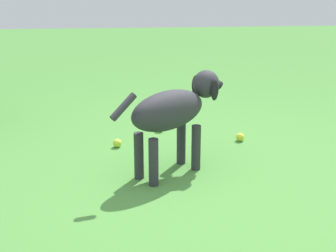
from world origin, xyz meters
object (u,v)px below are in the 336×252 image
Objects in this scene: dog at (174,110)px; tennis_ball_2 at (240,137)px; tennis_ball_1 at (160,128)px; tennis_ball_0 at (117,143)px.

dog is 0.90m from tennis_ball_2.
dog is 12.28× the size of tennis_ball_2.
tennis_ball_2 is (0.27, 0.62, 0.00)m from tennis_ball_1.
tennis_ball_1 is at bearing -113.67° from tennis_ball_2.
tennis_ball_0 is at bearing -86.28° from tennis_ball_2.
tennis_ball_1 is at bearing 133.81° from tennis_ball_0.
tennis_ball_2 is (-0.56, 0.58, -0.41)m from dog.
tennis_ball_0 is at bearing 90.91° from dog.
tennis_ball_1 is (-0.34, 0.35, 0.00)m from tennis_ball_0.
tennis_ball_1 is 0.68m from tennis_ball_2.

